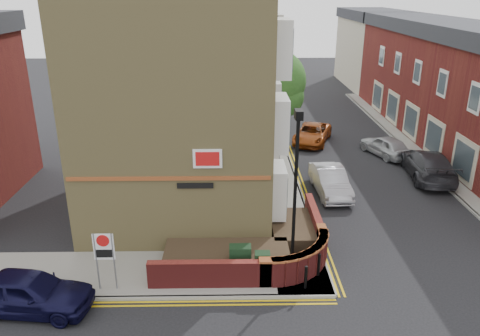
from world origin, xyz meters
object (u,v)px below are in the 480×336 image
(zone_sign, at_px, (104,251))
(navy_hatchback, at_px, (29,292))
(lamppost, at_px, (295,196))
(utility_cabinet_large, at_px, (240,260))
(silver_car_near, at_px, (330,181))

(zone_sign, relative_size, navy_hatchback, 0.52)
(zone_sign, bearing_deg, lamppost, 6.07)
(utility_cabinet_large, distance_m, zone_sign, 4.86)
(utility_cabinet_large, bearing_deg, zone_sign, -170.31)
(navy_hatchback, bearing_deg, zone_sign, -60.16)
(lamppost, xyz_separation_m, utility_cabinet_large, (-1.90, 0.10, -2.62))
(zone_sign, relative_size, silver_car_near, 0.52)
(navy_hatchback, bearing_deg, lamppost, -72.49)
(zone_sign, bearing_deg, navy_hatchback, -156.90)
(lamppost, height_order, navy_hatchback, lamppost)
(lamppost, bearing_deg, utility_cabinet_large, 176.99)
(utility_cabinet_large, distance_m, silver_car_near, 8.99)
(lamppost, relative_size, navy_hatchback, 1.50)
(utility_cabinet_large, height_order, navy_hatchback, navy_hatchback)
(utility_cabinet_large, height_order, silver_car_near, silver_car_near)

